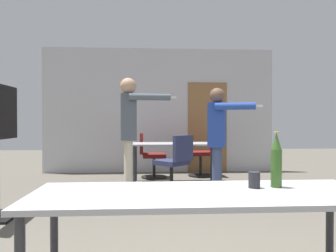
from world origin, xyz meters
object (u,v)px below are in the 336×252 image
object	(u,v)px
office_chair_near_pushed	(150,157)
beer_bottle	(276,161)
person_near_casual	(129,124)
office_chair_far_right	(175,165)
office_chair_far_left	(204,155)
person_far_watching	(218,133)
drink_cup	(254,180)

from	to	relation	value
office_chair_near_pushed	beer_bottle	world-z (taller)	beer_bottle
person_near_casual	office_chair_far_right	world-z (taller)	person_near_casual
office_chair_far_left	beer_bottle	distance (m)	4.94
office_chair_far_right	beer_bottle	size ratio (longest dim) A/B	2.71
person_far_watching	office_chair_far_right	world-z (taller)	person_far_watching
office_chair_far_left	beer_bottle	xyz separation A→B (m)	(-0.41, -4.90, 0.47)
office_chair_far_right	person_near_casual	bearing A→B (deg)	168.65
person_far_watching	beer_bottle	size ratio (longest dim) A/B	4.78
person_far_watching	beer_bottle	bearing A→B (deg)	14.23
person_near_casual	drink_cup	world-z (taller)	person_near_casual
person_near_casual	person_far_watching	world-z (taller)	person_near_casual
person_far_watching	drink_cup	xyz separation A→B (m)	(-0.37, -2.71, -0.19)
person_far_watching	person_near_casual	bearing A→B (deg)	-84.14
person_near_casual	office_chair_near_pushed	size ratio (longest dim) A/B	1.97
person_near_casual	drink_cup	xyz separation A→B (m)	(0.92, -3.01, -0.31)
office_chair_far_right	drink_cup	size ratio (longest dim) A/B	9.45
person_far_watching	drink_cup	world-z (taller)	person_far_watching
person_far_watching	office_chair_near_pushed	distance (m)	2.33
office_chair_far_right	office_chair_far_left	xyz separation A→B (m)	(0.75, 1.46, 0.01)
person_near_casual	office_chair_far_left	distance (m)	2.50
person_far_watching	office_chair_near_pushed	bearing A→B (deg)	-135.88
office_chair_near_pushed	office_chair_far_left	size ratio (longest dim) A/B	0.98
office_chair_near_pushed	office_chair_far_right	bearing A→B (deg)	14.53
person_far_watching	office_chair_far_right	xyz separation A→B (m)	(-0.56, 0.75, -0.56)
person_near_casual	person_far_watching	size ratio (longest dim) A/B	1.11
beer_bottle	person_near_casual	bearing A→B (deg)	109.62
person_near_casual	beer_bottle	bearing A→B (deg)	13.36
office_chair_near_pushed	person_near_casual	bearing A→B (deg)	-13.18
office_chair_near_pushed	drink_cup	world-z (taller)	office_chair_near_pushed
drink_cup	person_far_watching	bearing A→B (deg)	82.30
person_near_casual	office_chair_far_right	xyz separation A→B (m)	(0.73, 0.45, -0.67)
office_chair_far_left	beer_bottle	bearing A→B (deg)	170.65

